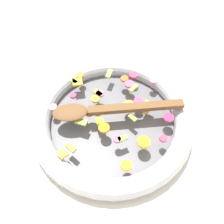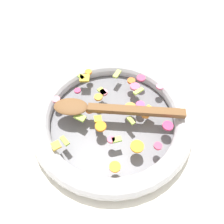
% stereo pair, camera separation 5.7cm
% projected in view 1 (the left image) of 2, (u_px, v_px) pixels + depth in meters
% --- Properties ---
extents(ground_plane, '(4.00, 4.00, 0.00)m').
position_uv_depth(ground_plane, '(112.00, 122.00, 0.61)').
color(ground_plane, silver).
extents(skillet, '(0.44, 0.44, 0.05)m').
position_uv_depth(skillet, '(112.00, 118.00, 0.60)').
color(skillet, slate).
rests_on(skillet, ground_plane).
extents(chopped_vegetables, '(0.33, 0.33, 0.01)m').
position_uv_depth(chopped_vegetables, '(115.00, 107.00, 0.58)').
color(chopped_vegetables, orange).
rests_on(chopped_vegetables, skillet).
extents(wooden_spoon, '(0.19, 0.32, 0.01)m').
position_uv_depth(wooden_spoon, '(105.00, 110.00, 0.56)').
color(wooden_spoon, brown).
rests_on(wooden_spoon, chopped_vegetables).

